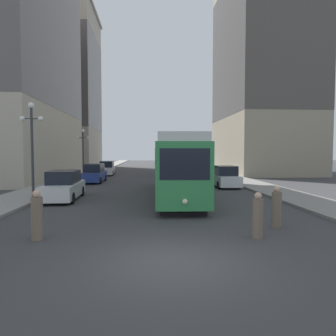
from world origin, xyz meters
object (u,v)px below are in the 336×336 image
at_px(parked_car_left_near, 64,186).
at_px(pedestrian_crossing_near, 37,217).
at_px(parked_car_left_mid, 94,174).
at_px(pedestrian_on_sidewalk, 277,208).
at_px(streetcar, 176,165).
at_px(pedestrian_crossing_far, 258,217).
at_px(parked_car_right_far, 225,177).
at_px(lamp_post_left_near, 32,136).
at_px(parked_car_left_far, 107,169).
at_px(transit_bus, 186,160).
at_px(lamp_post_left_far, 83,146).

xyz_separation_m(parked_car_left_near, pedestrian_crossing_near, (1.51, -8.80, -0.05)).
relative_size(parked_car_left_mid, pedestrian_on_sidewalk, 3.01).
height_order(streetcar, pedestrian_crossing_near, streetcar).
xyz_separation_m(pedestrian_crossing_near, pedestrian_crossing_far, (7.50, -0.31, -0.05)).
xyz_separation_m(parked_car_left_near, parked_car_left_mid, (0.00, 10.77, -0.00)).
xyz_separation_m(parked_car_left_near, parked_car_right_far, (11.84, 5.87, -0.00)).
bearing_deg(pedestrian_crossing_near, parked_car_right_far, 86.76).
bearing_deg(parked_car_left_near, lamp_post_left_near, 176.03).
bearing_deg(parked_car_left_far, transit_bus, -12.43).
bearing_deg(parked_car_left_far, streetcar, -70.55).
height_order(transit_bus, pedestrian_crossing_far, transit_bus).
relative_size(parked_car_right_far, pedestrian_crossing_near, 2.57).
xyz_separation_m(parked_car_right_far, lamp_post_left_near, (-13.74, -5.80, 3.15)).
height_order(parked_car_right_far, lamp_post_left_far, lamp_post_left_far).
height_order(pedestrian_crossing_far, lamp_post_left_near, lamp_post_left_near).
bearing_deg(streetcar, pedestrian_on_sidewalk, -68.64).
bearing_deg(transit_bus, lamp_post_left_far, -164.77).
bearing_deg(lamp_post_left_near, pedestrian_on_sidewalk, -32.70).
bearing_deg(pedestrian_crossing_far, parked_car_left_near, -170.60).
distance_m(pedestrian_on_sidewalk, lamp_post_left_near, 14.84).
xyz_separation_m(parked_car_left_near, parked_car_left_far, (0.00, 20.22, -0.00)).
distance_m(parked_car_left_far, pedestrian_crossing_near, 29.06).
distance_m(parked_car_left_near, lamp_post_left_far, 15.24).
bearing_deg(parked_car_left_near, parked_car_left_far, 88.04).
relative_size(transit_bus, parked_car_right_far, 2.71).
xyz_separation_m(parked_car_left_far, pedestrian_crossing_far, (9.02, -29.34, -0.10)).
distance_m(parked_car_left_near, pedestrian_on_sidewalk, 12.89).
relative_size(transit_bus, pedestrian_crossing_near, 6.99).
relative_size(streetcar, parked_car_left_mid, 3.03).
bearing_deg(streetcar, transit_bus, 82.93).
distance_m(parked_car_left_near, lamp_post_left_near, 3.68).
bearing_deg(pedestrian_crossing_near, transit_bus, 104.18).
height_order(parked_car_left_far, pedestrian_crossing_far, parked_car_left_far).
bearing_deg(streetcar, parked_car_left_mid, 130.14).
height_order(parked_car_left_mid, lamp_post_left_near, lamp_post_left_near).
height_order(parked_car_left_mid, lamp_post_left_far, lamp_post_left_far).
bearing_deg(lamp_post_left_far, pedestrian_on_sidewalk, -61.67).
height_order(parked_car_left_near, pedestrian_crossing_near, parked_car_left_near).
xyz_separation_m(pedestrian_crossing_far, lamp_post_left_far, (-10.92, 23.96, 2.94)).
xyz_separation_m(transit_bus, parked_car_left_near, (-10.15, -18.26, -1.10)).
bearing_deg(lamp_post_left_near, transit_bus, 56.47).
bearing_deg(lamp_post_left_near, parked_car_left_near, -2.01).
xyz_separation_m(parked_car_left_near, pedestrian_crossing_far, (9.02, -9.12, -0.10)).
bearing_deg(pedestrian_crossing_near, parked_car_left_far, 124.87).
distance_m(parked_car_left_far, pedestrian_on_sidewalk, 29.81).
height_order(streetcar, lamp_post_left_near, lamp_post_left_near).
xyz_separation_m(streetcar, parked_car_left_far, (-7.23, 18.90, -1.26)).
relative_size(pedestrian_crossing_near, pedestrian_on_sidewalk, 1.03).
relative_size(transit_bus, pedestrian_on_sidewalk, 7.21).
bearing_deg(lamp_post_left_far, transit_bus, 15.79).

